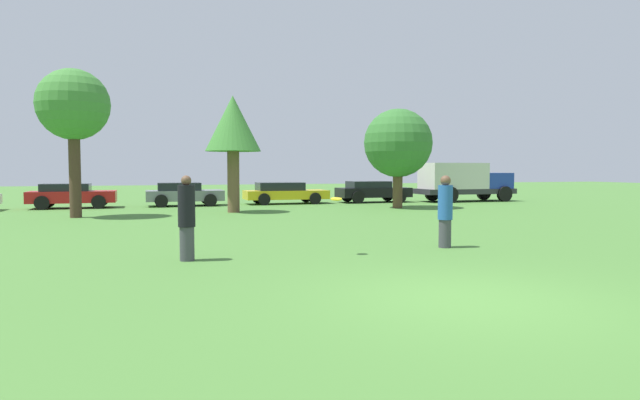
% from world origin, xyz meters
% --- Properties ---
extents(ground_plane, '(120.00, 120.00, 0.00)m').
position_xyz_m(ground_plane, '(0.00, 0.00, 0.00)').
color(ground_plane, '#477A33').
extents(person_thrower, '(0.35, 0.35, 1.73)m').
position_xyz_m(person_thrower, '(-3.63, 4.55, 0.87)').
color(person_thrower, '#3F3F47').
rests_on(person_thrower, ground).
extents(person_catcher, '(0.34, 0.34, 1.71)m').
position_xyz_m(person_catcher, '(2.33, 4.64, 0.87)').
color(person_catcher, '#3F3F47').
rests_on(person_catcher, ground).
extents(frisbee, '(0.25, 0.25, 0.07)m').
position_xyz_m(frisbee, '(-0.50, 4.35, 1.22)').
color(frisbee, yellow).
extents(tree_0, '(2.71, 2.71, 5.68)m').
position_xyz_m(tree_0, '(-7.09, 15.98, 4.24)').
color(tree_0, '#473323').
rests_on(tree_0, ground).
extents(tree_1, '(2.38, 2.38, 5.02)m').
position_xyz_m(tree_1, '(-0.92, 16.75, 3.70)').
color(tree_1, brown).
rests_on(tree_1, ground).
extents(tree_2, '(3.27, 3.27, 4.75)m').
position_xyz_m(tree_2, '(7.00, 17.04, 3.09)').
color(tree_2, brown).
rests_on(tree_2, ground).
extents(parked_car_red, '(3.91, 1.87, 1.18)m').
position_xyz_m(parked_car_red, '(-7.96, 21.57, 0.64)').
color(parked_car_red, red).
rests_on(parked_car_red, ground).
extents(parked_car_grey, '(3.82, 2.04, 1.18)m').
position_xyz_m(parked_car_grey, '(-2.75, 21.67, 0.63)').
color(parked_car_grey, slate).
rests_on(parked_car_grey, ground).
extents(parked_car_yellow, '(4.46, 1.95, 1.16)m').
position_xyz_m(parked_car_yellow, '(2.54, 21.75, 0.61)').
color(parked_car_yellow, gold).
rests_on(parked_car_yellow, ground).
extents(parked_car_black, '(4.09, 1.86, 1.19)m').
position_xyz_m(parked_car_black, '(7.59, 21.58, 0.65)').
color(parked_car_black, black).
rests_on(parked_car_black, ground).
extents(delivery_truck_blue, '(5.68, 2.32, 2.22)m').
position_xyz_m(delivery_truck_blue, '(12.97, 20.89, 1.21)').
color(delivery_truck_blue, '#2D2D33').
rests_on(delivery_truck_blue, ground).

